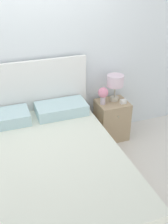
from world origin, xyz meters
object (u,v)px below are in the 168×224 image
Objects in this scene: bed at (48,170)px; alarm_clock at (123,102)px; table_lamp at (115,82)px; flower_vase at (103,94)px; nightstand at (112,120)px.

bed reaches higher than alarm_clock.
flower_vase is at bearing -165.50° from table_lamp.
bed is at bearing -141.96° from flower_vase.
flower_vase is at bearing 162.82° from alarm_clock.
bed reaches higher than table_lamp.
nightstand is at bearing 34.20° from bed.
table_lamp is (1.16, 0.81, 0.54)m from bed.
bed is 1.30m from flower_vase.
bed is 1.44m from alarm_clock.
table_lamp is at bearing 34.77° from bed.
table_lamp is at bearing 118.58° from alarm_clock.
flower_vase is 0.31m from alarm_clock.
nightstand is 0.56m from table_lamp.
bed is at bearing -145.80° from nightstand.
alarm_clock is at bearing 28.61° from bed.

